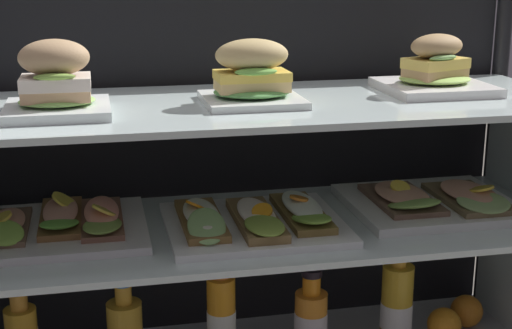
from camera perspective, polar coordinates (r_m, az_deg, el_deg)
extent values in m
cylinder|color=black|center=(1.87, 17.32, 1.44)|extent=(0.04, 0.04, 0.86)
cube|color=black|center=(1.66, -1.70, 1.26)|extent=(1.20, 0.01, 0.82)
cube|color=silver|center=(1.48, 0.00, -4.71)|extent=(1.21, 0.42, 0.01)
cube|color=silver|center=(1.41, 0.00, 4.46)|extent=(1.21, 0.42, 0.01)
cube|color=white|center=(1.34, -14.59, 3.99)|extent=(0.18, 0.18, 0.02)
ellipsoid|color=#8CC760|center=(1.34, -14.63, 4.63)|extent=(0.13, 0.11, 0.01)
cube|color=tan|center=(1.33, -14.66, 5.09)|extent=(0.11, 0.08, 0.02)
cube|color=silver|center=(1.33, -14.72, 5.95)|extent=(0.12, 0.09, 0.02)
ellipsoid|color=olive|center=(1.29, -14.83, 6.34)|extent=(0.07, 0.03, 0.02)
ellipsoid|color=tan|center=(1.32, -14.85, 7.72)|extent=(0.12, 0.09, 0.06)
cube|color=white|center=(1.39, -0.31, 4.85)|extent=(0.18, 0.18, 0.01)
ellipsoid|color=#53954B|center=(1.39, -0.31, 5.46)|extent=(0.14, 0.12, 0.02)
cube|color=#E4C079|center=(1.39, -0.31, 5.93)|extent=(0.13, 0.08, 0.02)
cube|color=#EEC74B|center=(1.39, -0.31, 6.66)|extent=(0.13, 0.08, 0.02)
ellipsoid|color=#6BAC42|center=(1.35, -0.01, 6.95)|extent=(0.08, 0.03, 0.02)
ellipsoid|color=tan|center=(1.38, -0.31, 8.18)|extent=(0.13, 0.08, 0.06)
cube|color=white|center=(1.55, 13.16, 5.63)|extent=(0.20, 0.20, 0.02)
ellipsoid|color=#9FCB5C|center=(1.55, 13.20, 6.26)|extent=(0.14, 0.12, 0.02)
cube|color=tan|center=(1.55, 13.22, 6.67)|extent=(0.13, 0.11, 0.02)
cube|color=#E7C356|center=(1.55, 13.27, 7.38)|extent=(0.14, 0.11, 0.02)
ellipsoid|color=#7CAE5B|center=(1.51, 13.82, 7.72)|extent=(0.07, 0.05, 0.02)
ellipsoid|color=#A68254|center=(1.54, 13.34, 8.61)|extent=(0.14, 0.11, 0.05)
cube|color=white|center=(1.47, -14.68, -4.73)|extent=(0.33, 0.29, 0.01)
cube|color=brown|center=(1.47, -18.07, -4.47)|extent=(0.08, 0.19, 0.01)
ellipsoid|color=#91C749|center=(1.42, -18.33, -4.84)|extent=(0.09, 0.11, 0.03)
ellipsoid|color=#E59F7F|center=(1.47, -18.11, -4.06)|extent=(0.06, 0.16, 0.01)
cylinder|color=yellow|center=(1.46, -18.57, -3.87)|extent=(0.05, 0.05, 0.02)
cube|color=brown|center=(1.49, -14.35, -3.88)|extent=(0.08, 0.22, 0.01)
ellipsoid|color=#589C34|center=(1.43, -14.46, -4.29)|extent=(0.08, 0.12, 0.04)
ellipsoid|color=#EAA288|center=(1.49, -14.39, -3.35)|extent=(0.06, 0.18, 0.02)
cylinder|color=#F0E046|center=(1.51, -14.12, -2.62)|extent=(0.05, 0.06, 0.03)
cube|color=brown|center=(1.48, -11.43, -3.98)|extent=(0.08, 0.23, 0.01)
ellipsoid|color=olive|center=(1.41, -11.40, -4.46)|extent=(0.09, 0.12, 0.03)
ellipsoid|color=#F2987E|center=(1.47, -11.46, -3.43)|extent=(0.06, 0.18, 0.02)
cylinder|color=#F8DA4B|center=(1.43, -11.29, -3.37)|extent=(0.06, 0.06, 0.03)
cube|color=white|center=(1.45, -0.14, -4.48)|extent=(0.33, 0.29, 0.01)
cube|color=brown|center=(1.44, -4.11, -4.16)|extent=(0.08, 0.23, 0.01)
ellipsoid|color=#91C46F|center=(1.37, -3.71, -4.59)|extent=(0.07, 0.12, 0.05)
ellipsoid|color=#E7EECD|center=(1.43, -4.12, -3.63)|extent=(0.06, 0.18, 0.01)
cylinder|color=orange|center=(1.45, -4.54, -3.05)|extent=(0.05, 0.05, 0.02)
cube|color=brown|center=(1.43, 0.02, -4.14)|extent=(0.08, 0.23, 0.02)
ellipsoid|color=olive|center=(1.37, 0.63, -4.53)|extent=(0.07, 0.12, 0.02)
ellipsoid|color=white|center=(1.43, 0.02, -3.60)|extent=(0.06, 0.18, 0.01)
cylinder|color=orange|center=(1.41, 0.36, -3.51)|extent=(0.05, 0.05, 0.02)
cube|color=brown|center=(1.48, 3.42, -3.64)|extent=(0.08, 0.22, 0.01)
ellipsoid|color=#74A538|center=(1.41, 4.16, -4.02)|extent=(0.07, 0.12, 0.04)
ellipsoid|color=silver|center=(1.47, 3.43, -3.03)|extent=(0.06, 0.18, 0.02)
cylinder|color=orange|center=(1.47, 3.23, -2.53)|extent=(0.05, 0.05, 0.01)
cube|color=white|center=(1.61, 12.85, -2.86)|extent=(0.33, 0.29, 0.02)
cube|color=brown|center=(1.57, 10.80, -2.58)|extent=(0.11, 0.21, 0.01)
ellipsoid|color=#8ABA53|center=(1.52, 11.73, -2.88)|extent=(0.13, 0.13, 0.04)
ellipsoid|color=#E2A481|center=(1.57, 10.82, -2.11)|extent=(0.10, 0.17, 0.02)
cylinder|color=yellow|center=(1.57, 10.72, -1.64)|extent=(0.05, 0.05, 0.02)
cube|color=brown|center=(1.61, 15.53, -2.42)|extent=(0.11, 0.21, 0.01)
ellipsoid|color=#98BE6F|center=(1.56, 16.61, -2.69)|extent=(0.11, 0.12, 0.03)
ellipsoid|color=#DF9F7F|center=(1.61, 15.57, -1.93)|extent=(0.10, 0.17, 0.02)
cylinder|color=yellow|center=(1.59, 16.49, -1.74)|extent=(0.07, 0.07, 0.02)
cylinder|color=orange|center=(1.54, -17.29, -9.70)|extent=(0.03, 0.03, 0.03)
cylinder|color=black|center=(1.53, -17.37, -8.89)|extent=(0.04, 0.04, 0.01)
cylinder|color=gold|center=(1.54, -9.88, -9.51)|extent=(0.03, 0.03, 0.04)
cylinder|color=#2D69B6|center=(1.53, -9.92, -8.59)|extent=(0.04, 0.04, 0.01)
cylinder|color=orange|center=(1.58, -2.60, -11.67)|extent=(0.06, 0.06, 0.19)
cylinder|color=white|center=(1.59, -2.59, -12.16)|extent=(0.06, 0.06, 0.08)
cylinder|color=orange|center=(1.53, -2.65, -7.65)|extent=(0.03, 0.03, 0.05)
cylinder|color=black|center=(1.52, -2.67, -6.65)|extent=(0.04, 0.04, 0.01)
cylinder|color=orange|center=(1.63, 4.11, -11.83)|extent=(0.07, 0.07, 0.14)
cylinder|color=silver|center=(1.63, 4.11, -11.67)|extent=(0.07, 0.07, 0.05)
cylinder|color=orange|center=(1.59, 4.17, -8.94)|extent=(0.04, 0.04, 0.04)
cylinder|color=black|center=(1.58, 4.19, -8.05)|extent=(0.04, 0.04, 0.01)
cylinder|color=gold|center=(1.68, 10.45, -10.42)|extent=(0.07, 0.07, 0.19)
cylinder|color=silver|center=(1.68, 10.42, -10.95)|extent=(0.07, 0.07, 0.06)
cylinder|color=gold|center=(1.63, 10.65, -6.78)|extent=(0.03, 0.03, 0.04)
cylinder|color=black|center=(1.62, 10.69, -5.92)|extent=(0.04, 0.04, 0.01)
sphere|color=orange|center=(1.75, 13.87, -11.52)|extent=(0.07, 0.07, 0.07)
sphere|color=orange|center=(1.82, 15.44, -10.49)|extent=(0.07, 0.07, 0.07)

